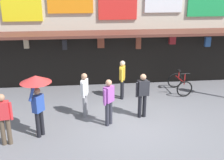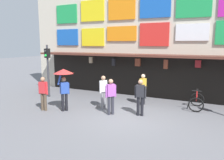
% 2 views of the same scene
% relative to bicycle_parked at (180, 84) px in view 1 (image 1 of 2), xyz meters
% --- Properties ---
extents(ground_plane, '(80.00, 80.00, 0.00)m').
position_rel_bicycle_parked_xyz_m(ground_plane, '(-2.68, -2.57, -0.39)').
color(ground_plane, slate).
extents(shopfront, '(18.00, 2.60, 8.00)m').
position_rel_bicycle_parked_xyz_m(shopfront, '(-2.68, 1.99, 3.57)').
color(shopfront, beige).
rests_on(shopfront, ground).
extents(bicycle_parked, '(0.79, 1.20, 1.05)m').
position_rel_bicycle_parked_xyz_m(bicycle_parked, '(0.00, 0.00, 0.00)').
color(bicycle_parked, black).
rests_on(bicycle_parked, ground).
extents(pedestrian_in_white, '(0.29, 0.52, 1.68)m').
position_rel_bicycle_parked_xyz_m(pedestrian_in_white, '(-4.29, -1.93, 0.55)').
color(pedestrian_in_white, gray).
rests_on(pedestrian_in_white, ground).
extents(pedestrian_in_black, '(0.52, 0.40, 1.68)m').
position_rel_bicycle_parked_xyz_m(pedestrian_in_black, '(-2.21, -2.21, 0.59)').
color(pedestrian_in_black, black).
rests_on(pedestrian_in_black, ground).
extents(pedestrian_in_red, '(0.53, 0.26, 1.68)m').
position_rel_bicycle_parked_xyz_m(pedestrian_in_red, '(-6.73, -3.61, 0.55)').
color(pedestrian_in_red, brown).
rests_on(pedestrian_in_red, ground).
extents(pedestrian_in_green, '(0.41, 0.41, 1.68)m').
position_rel_bicycle_parked_xyz_m(pedestrian_in_green, '(-3.48, -2.69, 0.55)').
color(pedestrian_in_green, '#2D2D38').
rests_on(pedestrian_in_green, ground).
extents(pedestrian_in_purple, '(0.29, 0.52, 1.68)m').
position_rel_bicycle_parked_xyz_m(pedestrian_in_purple, '(-2.69, -0.43, 0.55)').
color(pedestrian_in_purple, black).
rests_on(pedestrian_in_purple, ground).
extents(pedestrian_with_umbrella, '(0.96, 0.96, 2.08)m').
position_rel_bicycle_parked_xyz_m(pedestrian_with_umbrella, '(-5.77, -3.20, 1.25)').
color(pedestrian_with_umbrella, black).
rests_on(pedestrian_with_umbrella, ground).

